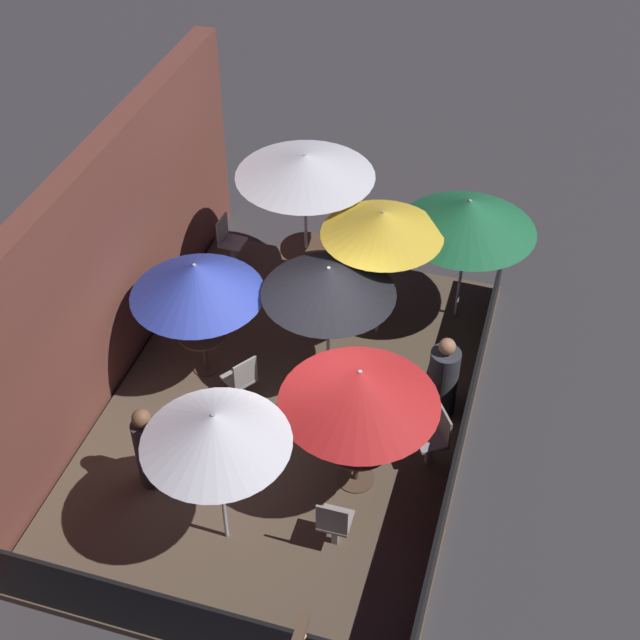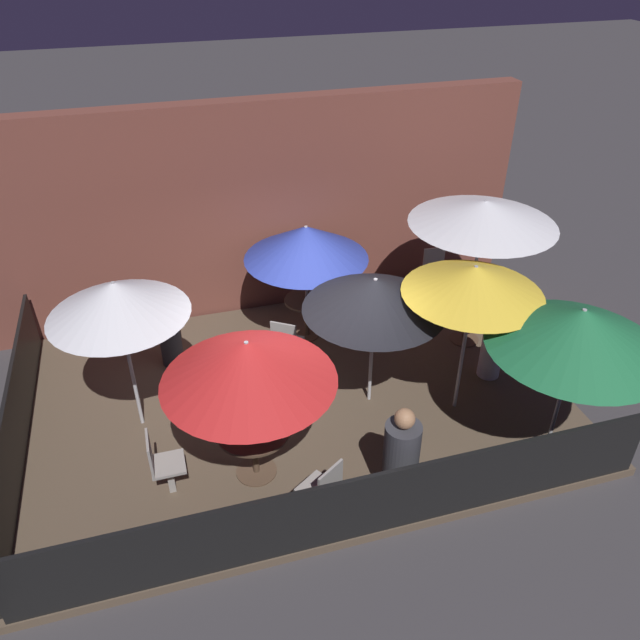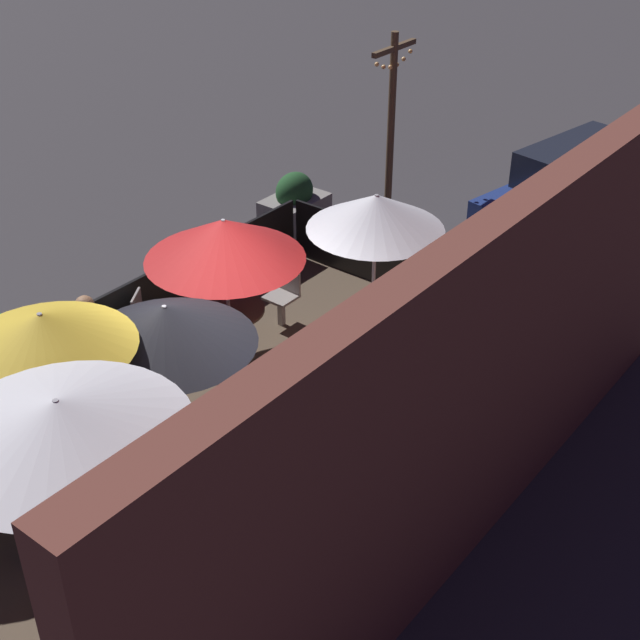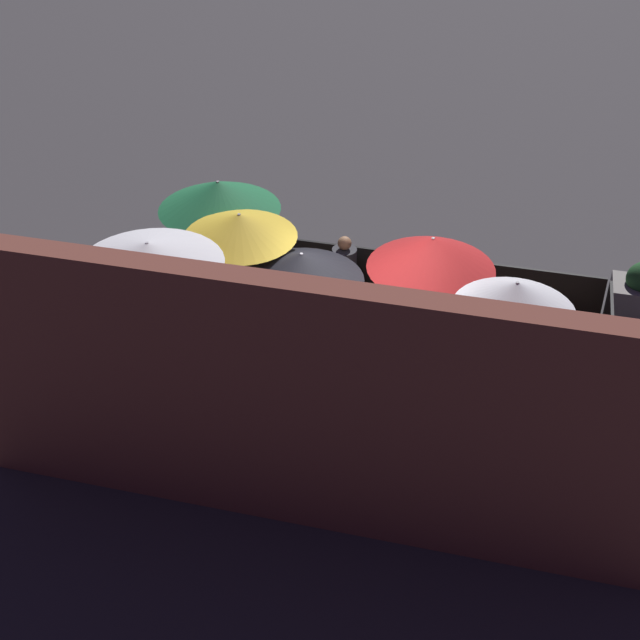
% 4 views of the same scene
% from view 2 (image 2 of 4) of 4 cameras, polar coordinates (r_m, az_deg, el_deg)
% --- Properties ---
extents(ground_plane, '(60.00, 60.00, 0.00)m').
position_cam_2_polar(ground_plane, '(9.34, -1.97, -7.55)').
color(ground_plane, '#383538').
extents(patio_deck, '(7.63, 5.17, 0.12)m').
position_cam_2_polar(patio_deck, '(9.30, -1.97, -7.28)').
color(patio_deck, brown).
rests_on(patio_deck, ground_plane).
extents(building_wall, '(9.23, 0.36, 3.71)m').
position_cam_2_polar(building_wall, '(10.68, -6.03, 9.79)').
color(building_wall, brown).
rests_on(building_wall, ground_plane).
extents(fence_front, '(7.43, 0.05, 0.95)m').
position_cam_2_polar(fence_front, '(7.21, 3.26, -16.83)').
color(fence_front, black).
rests_on(fence_front, patio_deck).
extents(fence_side_left, '(0.05, 4.97, 0.95)m').
position_cam_2_polar(fence_side_left, '(9.05, -26.08, -8.37)').
color(fence_side_left, black).
rests_on(fence_side_left, patio_deck).
extents(patio_umbrella_0, '(2.05, 2.05, 2.04)m').
position_cam_2_polar(patio_umbrella_0, '(7.05, -6.63, -3.82)').
color(patio_umbrella_0, '#B2B2B7').
rests_on(patio_umbrella_0, patio_deck).
extents(patio_umbrella_1, '(1.94, 1.94, 2.01)m').
position_cam_2_polar(patio_umbrella_1, '(9.61, -1.28, 7.11)').
color(patio_umbrella_1, '#B2B2B7').
rests_on(patio_umbrella_1, patio_deck).
extents(patio_umbrella_2, '(2.20, 2.20, 2.47)m').
position_cam_2_polar(patio_umbrella_2, '(9.57, 14.75, 9.49)').
color(patio_umbrella_2, '#B2B2B7').
rests_on(patio_umbrella_2, patio_deck).
extents(patio_umbrella_3, '(2.11, 2.11, 2.22)m').
position_cam_2_polar(patio_umbrella_3, '(7.79, 22.64, -0.73)').
color(patio_umbrella_3, '#B2B2B7').
rests_on(patio_umbrella_3, patio_deck).
extents(patio_umbrella_4, '(1.76, 1.76, 2.27)m').
position_cam_2_polar(patio_umbrella_4, '(8.00, -18.13, 1.85)').
color(patio_umbrella_4, '#B2B2B7').
rests_on(patio_umbrella_4, patio_deck).
extents(patio_umbrella_5, '(1.93, 1.93, 2.03)m').
position_cam_2_polar(patio_umbrella_5, '(8.19, 5.03, 2.36)').
color(patio_umbrella_5, '#B2B2B7').
rests_on(patio_umbrella_5, patio_deck).
extents(patio_umbrella_6, '(1.82, 1.82, 2.30)m').
position_cam_2_polar(patio_umbrella_6, '(8.11, 13.91, 3.56)').
color(patio_umbrella_6, '#B2B2B7').
rests_on(patio_umbrella_6, patio_deck).
extents(dining_table_0, '(0.95, 0.95, 0.76)m').
position_cam_2_polar(dining_table_0, '(7.80, -6.07, -10.58)').
color(dining_table_0, '#4C3828').
rests_on(dining_table_0, patio_deck).
extents(dining_table_1, '(0.73, 0.73, 0.72)m').
position_cam_2_polar(dining_table_1, '(10.19, -1.20, 1.18)').
color(dining_table_1, '#4C3828').
rests_on(dining_table_1, patio_deck).
extents(dining_table_2, '(0.87, 0.87, 0.71)m').
position_cam_2_polar(dining_table_2, '(10.36, 13.41, 0.83)').
color(dining_table_2, '#4C3828').
rests_on(dining_table_2, patio_deck).
extents(patio_chair_0, '(0.42, 0.42, 0.94)m').
position_cam_2_polar(patio_chair_0, '(11.48, 10.48, 4.36)').
color(patio_chair_0, gray).
rests_on(patio_chair_0, patio_deck).
extents(patio_chair_1, '(0.56, 0.56, 0.93)m').
position_cam_2_polar(patio_chair_1, '(9.46, -3.08, -2.08)').
color(patio_chair_1, gray).
rests_on(patio_chair_1, patio_deck).
extents(patio_chair_2, '(0.55, 0.55, 0.91)m').
position_cam_2_polar(patio_chair_2, '(7.35, 0.24, -15.25)').
color(patio_chair_2, gray).
rests_on(patio_chair_2, patio_deck).
extents(patio_chair_3, '(0.40, 0.40, 0.91)m').
position_cam_2_polar(patio_chair_3, '(7.85, -14.24, -12.56)').
color(patio_chair_3, gray).
rests_on(patio_chair_3, patio_deck).
extents(patron_0, '(0.38, 0.38, 1.36)m').
position_cam_2_polar(patron_0, '(9.64, 15.60, -1.88)').
color(patron_0, silver).
rests_on(patron_0, patio_deck).
extents(patron_1, '(0.41, 0.41, 1.36)m').
position_cam_2_polar(patron_1, '(9.80, -13.67, -0.83)').
color(patron_1, '#333338').
rests_on(patron_1, patio_deck).
extents(patron_2, '(0.46, 0.46, 1.37)m').
position_cam_2_polar(patron_2, '(7.57, 7.38, -12.51)').
color(patron_2, '#333338').
rests_on(patron_2, patio_deck).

